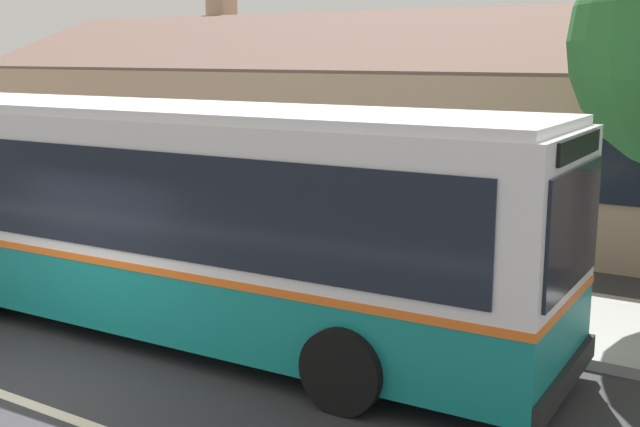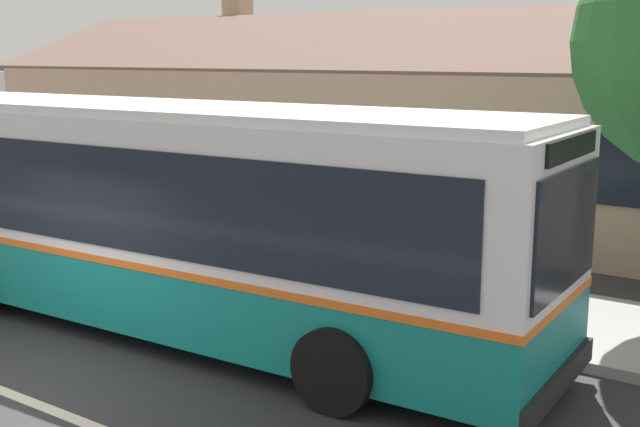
{
  "view_description": "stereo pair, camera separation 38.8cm",
  "coord_description": "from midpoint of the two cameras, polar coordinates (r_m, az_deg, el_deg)",
  "views": [
    {
      "loc": [
        7.97,
        -5.44,
        3.96
      ],
      "look_at": [
        1.83,
        4.13,
        1.69
      ],
      "focal_mm": 45.0,
      "sensor_mm": 36.0,
      "label": 1
    },
    {
      "loc": [
        8.29,
        -5.22,
        3.96
      ],
      "look_at": [
        1.83,
        4.13,
        1.69
      ],
      "focal_mm": 45.0,
      "sensor_mm": 36.0,
      "label": 2
    }
  ],
  "objects": [
    {
      "name": "ground_plane",
      "position": [
        10.5,
        -22.69,
        -11.78
      ],
      "size": [
        300.0,
        300.0,
        0.0
      ],
      "primitive_type": "plane",
      "color": "#2D2D30"
    },
    {
      "name": "transit_bus",
      "position": [
        11.67,
        -11.17,
        0.16
      ],
      "size": [
        11.33,
        3.06,
        3.26
      ],
      "color": "#147F7A",
      "rests_on": "ground"
    },
    {
      "name": "lane_divider_stripe",
      "position": [
        10.5,
        -22.7,
        -11.76
      ],
      "size": [
        60.0,
        0.16,
        0.01
      ],
      "primitive_type": "cube",
      "color": "beige",
      "rests_on": "ground"
    },
    {
      "name": "community_building",
      "position": [
        21.96,
        3.03,
        5.87
      ],
      "size": [
        21.72,
        8.71,
        6.11
      ],
      "color": "tan",
      "rests_on": "ground"
    },
    {
      "name": "bench_by_building",
      "position": [
        20.03,
        -22.06,
        0.71
      ],
      "size": [
        1.63,
        0.51,
        0.94
      ],
      "color": "brown",
      "rests_on": "sidewalk_far"
    },
    {
      "name": "sidewalk_far",
      "position": [
        14.48,
        -2.88,
        -4.28
      ],
      "size": [
        60.0,
        3.0,
        0.15
      ],
      "primitive_type": "cube",
      "color": "#9E9E99",
      "rests_on": "ground"
    }
  ]
}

